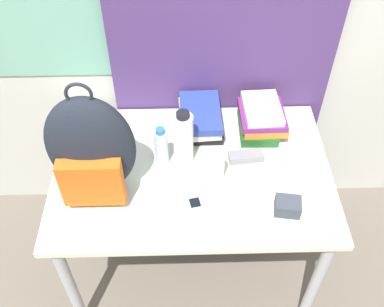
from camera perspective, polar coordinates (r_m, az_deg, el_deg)
wall_back at (r=1.97m, az=-0.52°, el=18.91°), size 6.00×0.06×2.50m
curtain_blue at (r=1.93m, az=4.27°, el=18.14°), size 1.00×0.04×2.50m
desk at (r=1.99m, az=0.00°, el=-3.70°), size 1.18×0.79×0.73m
backpack at (r=1.72m, az=-12.69°, el=0.43°), size 0.34×0.20×0.54m
book_stack_left at (r=2.05m, az=1.12°, el=4.40°), size 0.20×0.28×0.12m
book_stack_center at (r=2.07m, az=8.72°, el=4.48°), size 0.21×0.26×0.14m
water_bottle at (r=1.88m, az=-3.92°, el=0.78°), size 0.06×0.06×0.20m
sports_bottle at (r=1.86m, az=-1.11°, el=1.90°), size 0.08×0.08×0.27m
sunscreen_bottle at (r=1.83m, az=3.35°, el=-1.55°), size 0.05×0.05×0.17m
cell_phone at (r=1.79m, az=0.37°, el=-6.41°), size 0.08×0.11×0.02m
sunglasses_case at (r=1.96m, az=6.87°, el=-0.40°), size 0.16×0.07×0.04m
camera_pouch at (r=1.80m, az=12.06°, el=-6.56°), size 0.11×0.09×0.06m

